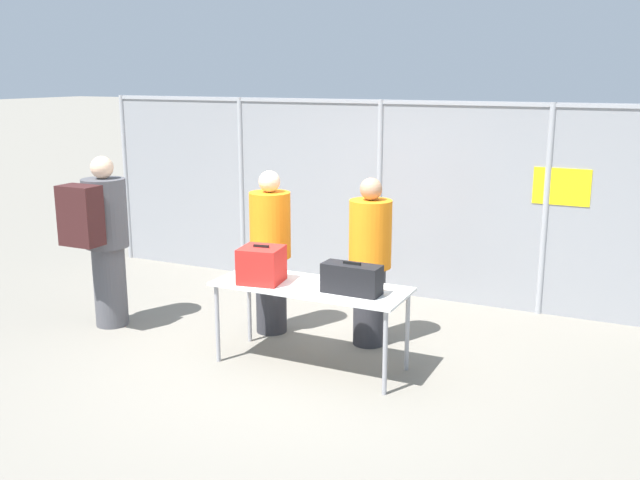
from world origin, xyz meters
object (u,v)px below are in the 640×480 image
suitcase_red (262,265)px  security_worker_near (370,260)px  traveler_hooded (102,235)px  inspection_table (311,292)px  utility_trailer (519,230)px  suitcase_black (352,279)px  security_worker_far (271,250)px

suitcase_red → security_worker_near: security_worker_near is taller
suitcase_red → traveler_hooded: (-1.97, 0.11, 0.06)m
inspection_table → utility_trailer: inspection_table is taller
suitcase_black → traveler_hooded: bearing=178.7°
suitcase_red → security_worker_far: size_ratio=0.25×
suitcase_red → traveler_hooded: 1.98m
inspection_table → suitcase_black: (0.43, -0.06, 0.20)m
security_worker_near → suitcase_black: bearing=90.6°
suitcase_red → utility_trailer: bearing=74.3°
suitcase_red → security_worker_near: bearing=49.1°
suitcase_red → suitcase_black: 0.88m
inspection_table → security_worker_far: (-0.77, 0.64, 0.17)m
suitcase_black → inspection_table: bearing=171.9°
suitcase_red → utility_trailer: 5.29m
utility_trailer → suitcase_red: bearing=-105.7°
suitcase_red → traveler_hooded: bearing=176.9°
security_worker_near → utility_trailer: 4.30m
security_worker_near → inspection_table: bearing=59.6°
suitcase_red → suitcase_black: size_ratio=0.80×
suitcase_black → security_worker_near: bearing=100.4°
inspection_table → suitcase_black: bearing=-8.1°
security_worker_near → suitcase_red: bearing=39.4°
suitcase_black → traveler_hooded: 2.85m
suitcase_black → utility_trailer: size_ratio=0.13×
suitcase_red → traveler_hooded: size_ratio=0.23×
inspection_table → security_worker_far: bearing=140.6°
inspection_table → suitcase_black: size_ratio=3.42×
suitcase_red → suitcase_black: bearing=2.7°
suitcase_black → traveler_hooded: (-2.85, 0.07, 0.09)m
suitcase_red → utility_trailer: (1.42, 5.06, -0.54)m
inspection_table → utility_trailer: 5.07m
suitcase_black → traveler_hooded: traveler_hooded is taller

